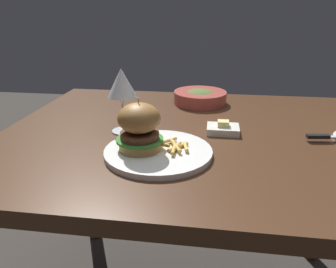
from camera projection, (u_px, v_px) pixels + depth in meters
dining_table at (199, 160)px, 0.99m from camera, size 1.15×0.89×0.74m
main_plate at (158, 152)px, 0.81m from camera, size 0.27×0.27×0.01m
burger_sandwich at (139, 127)px, 0.79m from camera, size 0.12×0.12×0.13m
fries_pile at (174, 146)px, 0.81m from camera, size 0.09×0.10×0.02m
wine_glass at (122, 85)px, 0.90m from camera, size 0.08×0.08×0.18m
butter_dish at (223, 129)px, 0.94m from camera, size 0.09×0.07×0.04m
soup_bowl at (200, 97)px, 1.22m from camera, size 0.20×0.20×0.05m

